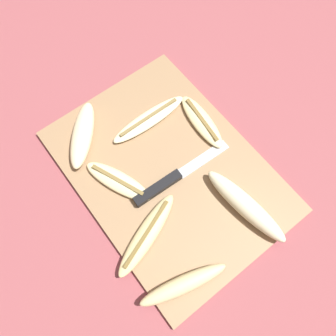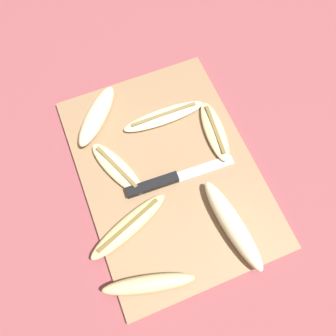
{
  "view_description": "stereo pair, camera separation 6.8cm",
  "coord_description": "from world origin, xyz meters",
  "px_view_note": "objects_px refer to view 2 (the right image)",
  "views": [
    {
      "loc": [
        0.2,
        -0.15,
        0.66
      ],
      "look_at": [
        0.0,
        0.0,
        0.02
      ],
      "focal_mm": 35.0,
      "sensor_mm": 36.0,
      "label": 1
    },
    {
      "loc": [
        0.23,
        -0.09,
        0.66
      ],
      "look_at": [
        0.0,
        0.0,
        0.02
      ],
      "focal_mm": 35.0,
      "sensor_mm": 36.0,
      "label": 2
    }
  ],
  "objects_px": {
    "banana_cream_curved": "(97,116)",
    "banana_ripe_center": "(215,131)",
    "banana_soft_right": "(117,168)",
    "banana_spotted_left": "(129,226)",
    "banana_bright_far": "(233,225)",
    "banana_mellow_near": "(149,284)",
    "knife": "(162,182)",
    "banana_pale_long": "(164,116)"
  },
  "relations": [
    {
      "from": "banana_cream_curved",
      "to": "banana_ripe_center",
      "type": "distance_m",
      "value": 0.26
    },
    {
      "from": "banana_soft_right",
      "to": "banana_spotted_left",
      "type": "bearing_deg",
      "value": -8.05
    },
    {
      "from": "banana_spotted_left",
      "to": "banana_bright_far",
      "type": "bearing_deg",
      "value": 68.22
    },
    {
      "from": "banana_cream_curved",
      "to": "banana_mellow_near",
      "type": "bearing_deg",
      "value": -2.77
    },
    {
      "from": "banana_bright_far",
      "to": "banana_spotted_left",
      "type": "distance_m",
      "value": 0.2
    },
    {
      "from": "knife",
      "to": "banana_spotted_left",
      "type": "distance_m",
      "value": 0.11
    },
    {
      "from": "banana_cream_curved",
      "to": "banana_bright_far",
      "type": "relative_size",
      "value": 0.74
    },
    {
      "from": "banana_mellow_near",
      "to": "banana_spotted_left",
      "type": "xyz_separation_m",
      "value": [
        -0.11,
        0.0,
        -0.01
      ]
    },
    {
      "from": "banana_bright_far",
      "to": "banana_ripe_center",
      "type": "bearing_deg",
      "value": 164.05
    },
    {
      "from": "banana_cream_curved",
      "to": "banana_bright_far",
      "type": "distance_m",
      "value": 0.37
    },
    {
      "from": "banana_pale_long",
      "to": "banana_ripe_center",
      "type": "relative_size",
      "value": 1.23
    },
    {
      "from": "banana_soft_right",
      "to": "banana_mellow_near",
      "type": "bearing_deg",
      "value": -4.6
    },
    {
      "from": "banana_mellow_near",
      "to": "banana_spotted_left",
      "type": "relative_size",
      "value": 0.93
    },
    {
      "from": "banana_mellow_near",
      "to": "banana_bright_far",
      "type": "distance_m",
      "value": 0.19
    },
    {
      "from": "banana_pale_long",
      "to": "knife",
      "type": "bearing_deg",
      "value": -23.25
    },
    {
      "from": "knife",
      "to": "banana_cream_curved",
      "type": "distance_m",
      "value": 0.21
    },
    {
      "from": "banana_spotted_left",
      "to": "banana_ripe_center",
      "type": "bearing_deg",
      "value": 117.57
    },
    {
      "from": "banana_pale_long",
      "to": "banana_cream_curved",
      "type": "xyz_separation_m",
      "value": [
        -0.05,
        -0.14,
        0.01
      ]
    },
    {
      "from": "banana_mellow_near",
      "to": "banana_cream_curved",
      "type": "height_order",
      "value": "banana_cream_curved"
    },
    {
      "from": "knife",
      "to": "banana_ripe_center",
      "type": "height_order",
      "value": "same"
    },
    {
      "from": "banana_bright_far",
      "to": "banana_ripe_center",
      "type": "xyz_separation_m",
      "value": [
        -0.2,
        0.06,
        -0.01
      ]
    },
    {
      "from": "knife",
      "to": "banana_cream_curved",
      "type": "bearing_deg",
      "value": -155.81
    },
    {
      "from": "knife",
      "to": "banana_cream_curved",
      "type": "xyz_separation_m",
      "value": [
        -0.2,
        -0.08,
        0.01
      ]
    },
    {
      "from": "banana_mellow_near",
      "to": "banana_soft_right",
      "type": "relative_size",
      "value": 1.1
    },
    {
      "from": "knife",
      "to": "banana_bright_far",
      "type": "height_order",
      "value": "banana_bright_far"
    },
    {
      "from": "banana_cream_curved",
      "to": "banana_ripe_center",
      "type": "bearing_deg",
      "value": 60.56
    },
    {
      "from": "banana_pale_long",
      "to": "banana_mellow_near",
      "type": "relative_size",
      "value": 1.09
    },
    {
      "from": "banana_pale_long",
      "to": "banana_spotted_left",
      "type": "height_order",
      "value": "banana_spotted_left"
    },
    {
      "from": "banana_pale_long",
      "to": "banana_mellow_near",
      "type": "bearing_deg",
      "value": -26.18
    },
    {
      "from": "banana_cream_curved",
      "to": "banana_pale_long",
      "type": "bearing_deg",
      "value": 69.16
    },
    {
      "from": "banana_pale_long",
      "to": "banana_soft_right",
      "type": "distance_m",
      "value": 0.16
    },
    {
      "from": "knife",
      "to": "banana_mellow_near",
      "type": "bearing_deg",
      "value": -25.96
    },
    {
      "from": "banana_spotted_left",
      "to": "banana_ripe_center",
      "type": "xyz_separation_m",
      "value": [
        -0.13,
        0.24,
        -0.0
      ]
    },
    {
      "from": "banana_cream_curved",
      "to": "banana_ripe_center",
      "type": "relative_size",
      "value": 0.96
    },
    {
      "from": "banana_pale_long",
      "to": "banana_bright_far",
      "type": "bearing_deg",
      "value": 6.52
    },
    {
      "from": "banana_pale_long",
      "to": "banana_spotted_left",
      "type": "relative_size",
      "value": 1.01
    },
    {
      "from": "banana_cream_curved",
      "to": "banana_soft_right",
      "type": "bearing_deg",
      "value": 0.56
    },
    {
      "from": "banana_pale_long",
      "to": "banana_cream_curved",
      "type": "height_order",
      "value": "banana_cream_curved"
    },
    {
      "from": "knife",
      "to": "banana_spotted_left",
      "type": "height_order",
      "value": "banana_spotted_left"
    },
    {
      "from": "banana_soft_right",
      "to": "banana_pale_long",
      "type": "bearing_deg",
      "value": 120.03
    },
    {
      "from": "banana_spotted_left",
      "to": "banana_soft_right",
      "type": "height_order",
      "value": "banana_spotted_left"
    },
    {
      "from": "banana_cream_curved",
      "to": "banana_bright_far",
      "type": "bearing_deg",
      "value": 27.24
    }
  ]
}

